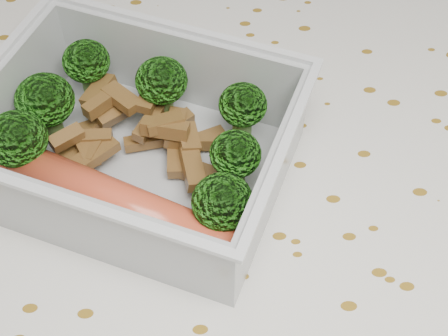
{
  "coord_description": "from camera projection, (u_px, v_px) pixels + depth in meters",
  "views": [
    {
      "loc": [
        0.0,
        -0.23,
        1.09
      ],
      "look_at": [
        0.01,
        0.0,
        0.78
      ],
      "focal_mm": 50.0,
      "sensor_mm": 36.0,
      "label": 1
    }
  ],
  "objects": [
    {
      "name": "sausage",
      "position": [
        115.0,
        203.0,
        0.38
      ],
      "size": [
        0.15,
        0.09,
        0.03
      ],
      "color": "#D14A2B",
      "rests_on": "lunch_container"
    },
    {
      "name": "meat_pile",
      "position": [
        144.0,
        134.0,
        0.42
      ],
      "size": [
        0.12,
        0.09,
        0.03
      ],
      "color": "brown",
      "rests_on": "lunch_container"
    },
    {
      "name": "broccoli_florets",
      "position": [
        129.0,
        122.0,
        0.4
      ],
      "size": [
        0.18,
        0.15,
        0.05
      ],
      "color": "#608C3F",
      "rests_on": "lunch_container"
    },
    {
      "name": "tablecloth",
      "position": [
        211.0,
        226.0,
        0.44
      ],
      "size": [
        1.46,
        0.96,
        0.19
      ],
      "color": "silver",
      "rests_on": "dining_table"
    },
    {
      "name": "dining_table",
      "position": [
        212.0,
        260.0,
        0.48
      ],
      "size": [
        1.4,
        0.9,
        0.75
      ],
      "color": "brown",
      "rests_on": "ground"
    },
    {
      "name": "lunch_container",
      "position": [
        138.0,
        150.0,
        0.4
      ],
      "size": [
        0.24,
        0.22,
        0.07
      ],
      "color": "silver",
      "rests_on": "tablecloth"
    }
  ]
}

